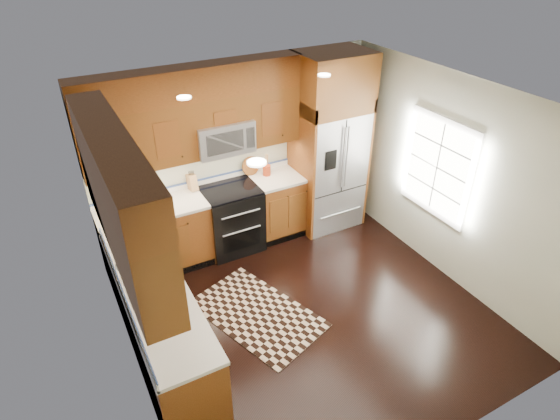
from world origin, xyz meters
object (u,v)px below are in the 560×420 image
knife_block (192,182)px  utensil_crock (267,168)px  range (232,219)px  refrigerator (329,144)px  rug (257,314)px

knife_block → utensil_crock: bearing=-5.1°
range → utensil_crock: bearing=13.3°
refrigerator → knife_block: (-1.99, 0.28, -0.25)m
refrigerator → knife_block: bearing=171.9°
rug → utensil_crock: size_ratio=4.87×
rug → knife_block: bearing=75.5°
refrigerator → range: bearing=178.6°
rug → knife_block: (-0.14, 1.65, 1.05)m
refrigerator → rug: size_ratio=1.67×
refrigerator → utensil_crock: 0.97m
range → rug: range is taller
rug → knife_block: knife_block is taller
range → utensil_crock: 0.87m
knife_block → utensil_crock: 1.08m
refrigerator → utensil_crock: size_ratio=8.14×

